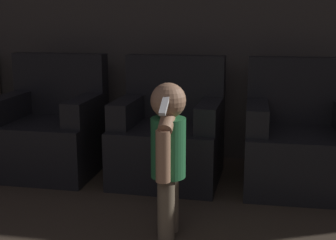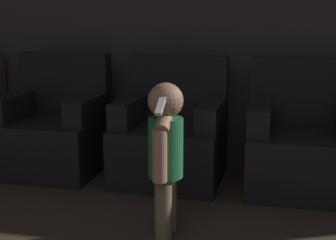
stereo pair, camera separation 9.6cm
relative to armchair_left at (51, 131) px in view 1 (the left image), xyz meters
The scene contains 5 objects.
wall_back 1.64m from the armchair_left, 29.83° to the left, with size 8.40×0.05×2.60m.
armchair_left is the anchor object (origin of this frame).
armchair_middle 1.02m from the armchair_left, ahead, with size 0.84×0.79×0.98m.
armchair_right 2.04m from the armchair_left, ahead, with size 0.83×0.78×0.98m.
person_toddler 1.59m from the armchair_left, 40.16° to the right, with size 0.20×0.36×0.93m.
Camera 1 is at (0.54, 0.26, 1.30)m, focal length 50.00 mm.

